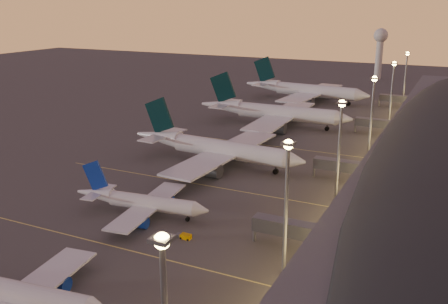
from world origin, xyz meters
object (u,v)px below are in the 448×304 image
airliner_narrow_south (10,292)px  radar_tower (380,45)px  airliner_narrow_north (141,202)px  airliner_wide_mid (273,112)px  baggage_tug_c (184,236)px  airliner_wide_far (305,90)px  airliner_wide_near (215,148)px

airliner_narrow_south → radar_tower: 291.06m
airliner_narrow_north → radar_tower: size_ratio=1.06×
airliner_wide_mid → radar_tower: bearing=82.9°
airliner_narrow_north → airliner_wide_mid: (-3.35, 98.27, 2.16)m
airliner_narrow_north → airliner_wide_mid: bearing=85.1°
baggage_tug_c → airliner_narrow_north: bearing=159.3°
airliner_narrow_south → radar_tower: size_ratio=1.16×
airliner_wide_far → baggage_tug_c: (22.61, -161.04, -5.03)m
airliner_wide_near → radar_tower: 207.59m
airliner_wide_mid → baggage_tug_c: 106.52m
airliner_wide_mid → airliner_narrow_south: bearing=-88.0°
airliner_narrow_north → baggage_tug_c: bearing=-29.5°
airliner_wide_far → baggage_tug_c: bearing=-76.3°
airliner_narrow_south → radar_tower: radar_tower is taller
baggage_tug_c → radar_tower: bearing=92.4°
airliner_narrow_north → airliner_wide_far: size_ratio=0.52×
radar_tower → airliner_narrow_north: bearing=-93.1°
airliner_narrow_north → airliner_wide_mid: size_ratio=0.53×
radar_tower → airliner_wide_mid: bearing=-96.4°
airliner_wide_far → radar_tower: radar_tower is taller
airliner_narrow_north → baggage_tug_c: 16.99m
baggage_tug_c → airliner_wide_mid: bearing=102.1°
airliner_narrow_south → airliner_narrow_north: bearing=87.7°
airliner_wide_mid → airliner_wide_far: bearing=93.1°
airliner_wide_mid → airliner_wide_far: size_ratio=0.97×
airliner_narrow_north → airliner_wide_far: bearing=85.8°
airliner_narrow_south → airliner_wide_mid: 139.78m
radar_tower → airliner_wide_near: bearing=-94.3°
baggage_tug_c → airliner_wide_near: bearing=111.5°
airliner_narrow_north → airliner_wide_mid: 98.35m
airliner_narrow_north → radar_tower: radar_tower is taller
airliner_wide_near → baggage_tug_c: 52.30m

